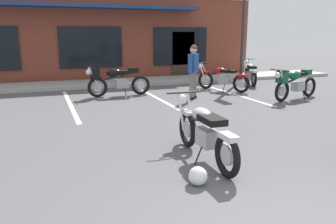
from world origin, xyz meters
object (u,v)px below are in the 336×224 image
Objects in this scene: motorcycle_blue_standard at (295,83)px; person_in_black_shirt at (193,68)px; motorcycle_foreground_classic at (205,132)px; motorcycle_silver_naked at (250,73)px; motorcycle_black_cruiser at (222,78)px; parking_lot_lamp_post at (246,2)px; helmet_on_pavement at (198,176)px; motorcycle_red_sportbike at (116,80)px.

person_in_black_shirt reaches higher than motorcycle_blue_standard.
motorcycle_blue_standard is (4.93, 3.70, 0.07)m from motorcycle_foreground_classic.
motorcycle_silver_naked is at bearing 79.20° from motorcycle_blue_standard.
motorcycle_black_cruiser is 0.37× the size of parking_lot_lamp_post.
motorcycle_foreground_classic is 0.42× the size of parking_lot_lamp_post.
motorcycle_foreground_classic is 6.17m from motorcycle_blue_standard.
motorcycle_black_cruiser is 7.20× the size of helmet_on_pavement.
motorcycle_foreground_classic is 5.37m from person_in_black_shirt.
motorcycle_blue_standard is 7.10m from helmet_on_pavement.
motorcycle_foreground_classic and motorcycle_red_sportbike have the same top height.
motorcycle_blue_standard is at bearing -23.21° from person_in_black_shirt.
parking_lot_lamp_post is (1.95, 1.76, 2.79)m from motorcycle_black_cruiser.
parking_lot_lamp_post is at bearing 53.87° from motorcycle_foreground_classic.
motorcycle_red_sportbike is at bearing 86.65° from helmet_on_pavement.
parking_lot_lamp_post is at bearing 41.97° from motorcycle_black_cruiser.
motorcycle_foreground_classic is 1.26× the size of person_in_black_shirt.
person_in_black_shirt is (-3.50, -2.08, 0.49)m from motorcycle_silver_naked.
parking_lot_lamp_post is at bearing 79.88° from motorcycle_blue_standard.
parking_lot_lamp_post is (0.72, 4.04, 2.72)m from motorcycle_blue_standard.
motorcycle_foreground_classic is at bearing -128.42° from motorcycle_silver_naked.
motorcycle_blue_standard is 0.41× the size of parking_lot_lamp_post.
motorcycle_silver_naked is 7.68× the size of helmet_on_pavement.
parking_lot_lamp_post reaches higher than person_in_black_shirt.
motorcycle_red_sportbike is 1.05× the size of motorcycle_silver_naked.
person_in_black_shirt is (-2.87, 1.23, 0.42)m from motorcycle_blue_standard.
motorcycle_silver_naked is 0.40× the size of parking_lot_lamp_post.
motorcycle_red_sportbike is 1.13× the size of motorcycle_black_cruiser.
motorcycle_silver_naked is at bearing 28.92° from motorcycle_black_cruiser.
helmet_on_pavement is (-4.21, -6.82, -0.33)m from motorcycle_black_cruiser.
person_in_black_shirt is at bearing -149.23° from motorcycle_silver_naked.
person_in_black_shirt is 6.37m from helmet_on_pavement.
parking_lot_lamp_post is at bearing 83.01° from motorcycle_silver_naked.
parking_lot_lamp_post reaches higher than motorcycle_blue_standard.
helmet_on_pavement is at bearing -114.04° from person_in_black_shirt.
person_in_black_shirt is at bearing 156.79° from motorcycle_blue_standard.
motorcycle_blue_standard is (1.23, -2.28, 0.07)m from motorcycle_black_cruiser.
motorcycle_red_sportbike is at bearing 176.21° from motorcycle_black_cruiser.
motorcycle_red_sportbike is at bearing 148.82° from person_in_black_shirt.
motorcycle_red_sportbike is 2.56m from person_in_black_shirt.
motorcycle_silver_naked and motorcycle_blue_standard have the same top height.
motorcycle_silver_naked is at bearing -96.99° from parking_lot_lamp_post.
motorcycle_black_cruiser reaches higher than helmet_on_pavement.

